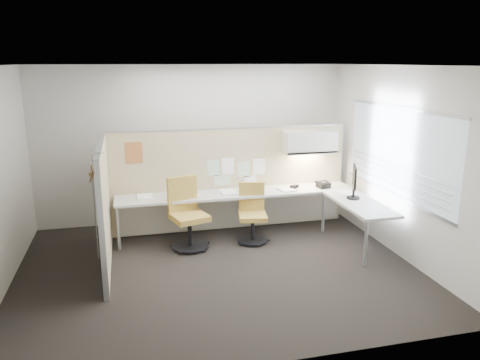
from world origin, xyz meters
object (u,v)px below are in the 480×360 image
object	(u,v)px
monitor	(354,180)
chair_left	(187,216)
phone	(323,185)
chair_right	(252,215)
desk	(259,201)

from	to	relation	value
monitor	chair_left	bearing A→B (deg)	104.54
chair_left	monitor	world-z (taller)	monitor
monitor	phone	distance (m)	0.80
chair_left	monitor	xyz separation A→B (m)	(2.60, -0.43, 0.52)
chair_right	phone	bearing A→B (deg)	22.23
desk	phone	world-z (taller)	phone
desk	monitor	xyz separation A→B (m)	(1.37, -0.66, 0.43)
chair_left	chair_right	distance (m)	1.06
chair_left	phone	world-z (taller)	chair_left
phone	chair_left	bearing A→B (deg)	174.31
desk	phone	xyz separation A→B (m)	(1.17, 0.08, 0.18)
monitor	phone	world-z (taller)	monitor
desk	chair_right	size ratio (longest dim) A/B	4.28
chair_left	chair_right	world-z (taller)	chair_left
phone	desk	bearing A→B (deg)	171.04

